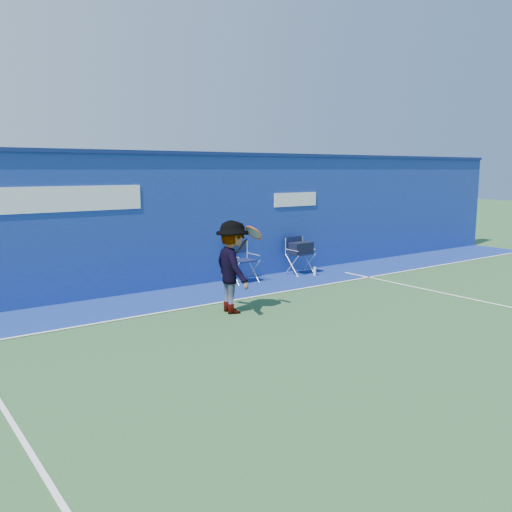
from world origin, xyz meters
TOP-DOWN VIEW (x-y plane):
  - ground at (0.00, 0.00)m, footprint 80.00×80.00m
  - stadium_wall at (-0.00, 5.20)m, footprint 24.00×0.50m
  - out_of_bounds_strip at (0.00, 4.10)m, footprint 24.00×1.80m
  - court_lines at (0.00, 0.60)m, footprint 24.00×12.00m
  - directors_chair_left at (1.65, 4.60)m, footprint 0.58×0.52m
  - directors_chair_right at (3.44, 4.59)m, footprint 0.57×0.51m
  - water_bottle at (3.60, 4.20)m, footprint 0.07×0.07m
  - tennis_player at (-0.07, 2.45)m, footprint 0.98×1.23m

SIDE VIEW (x-z plane):
  - ground at x=0.00m, z-range 0.00..0.00m
  - out_of_bounds_strip at x=0.00m, z-range 0.00..0.01m
  - court_lines at x=0.00m, z-range 0.01..0.01m
  - water_bottle at x=3.60m, z-range 0.00..0.22m
  - directors_chair_left at x=1.65m, z-range -0.18..0.80m
  - directors_chair_right at x=3.44m, z-range -0.08..0.88m
  - tennis_player at x=-0.07m, z-range 0.00..1.74m
  - stadium_wall at x=0.00m, z-range 0.01..3.09m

